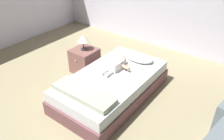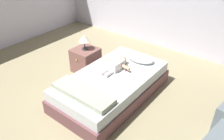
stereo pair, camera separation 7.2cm
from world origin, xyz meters
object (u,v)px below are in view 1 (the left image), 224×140
object	(u,v)px
bed	(112,86)
baby	(116,64)
pillow	(139,58)
toothbrush	(127,69)
nightstand	(85,60)
lamp	(83,39)

from	to	relation	value
bed	baby	world-z (taller)	baby
pillow	toothbrush	distance (m)	0.40
nightstand	lamp	bearing A→B (deg)	90.00
pillow	nightstand	bearing A→B (deg)	-159.53
bed	pillow	size ratio (longest dim) A/B	3.83
toothbrush	nightstand	distance (m)	1.03
bed	baby	xyz separation A→B (m)	(-0.09, 0.23, 0.28)
bed	lamp	size ratio (longest dim) A/B	6.73
pillow	toothbrush	size ratio (longest dim) A/B	3.39
toothbrush	pillow	bearing A→B (deg)	89.24
pillow	baby	distance (m)	0.51
bed	lamp	distance (m)	1.10
pillow	lamp	distance (m)	1.11
baby	toothbrush	world-z (taller)	baby
baby	nightstand	xyz separation A→B (m)	(-0.83, 0.09, -0.25)
lamp	toothbrush	bearing A→B (deg)	-1.00
toothbrush	lamp	world-z (taller)	lamp
baby	pillow	bearing A→B (deg)	68.55
bed	lamp	bearing A→B (deg)	160.91
pillow	lamp	bearing A→B (deg)	-159.54
pillow	baby	size ratio (longest dim) A/B	0.87
bed	baby	bearing A→B (deg)	110.89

